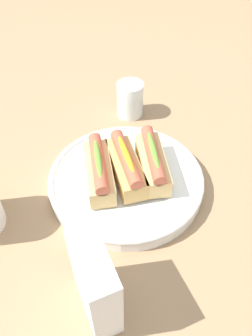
{
  "coord_description": "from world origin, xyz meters",
  "views": [
    {
      "loc": [
        -0.47,
        0.08,
        0.54
      ],
      "look_at": [
        -0.01,
        0.01,
        0.05
      ],
      "focal_mm": 35.65,
      "sensor_mm": 36.0,
      "label": 1
    }
  ],
  "objects_px": {
    "hotdog_front": "(152,161)",
    "hotdog_back": "(126,165)",
    "water_glass": "(130,101)",
    "serving_bowl": "(126,180)",
    "napkin_box": "(95,283)",
    "hotdog_side": "(99,170)"
  },
  "relations": [
    {
      "from": "hotdog_front",
      "to": "napkin_box",
      "type": "xyz_separation_m",
      "value": [
        -0.25,
        0.13,
        0.01
      ]
    },
    {
      "from": "hotdog_back",
      "to": "napkin_box",
      "type": "relative_size",
      "value": 1.04
    },
    {
      "from": "hotdog_side",
      "to": "napkin_box",
      "type": "height_order",
      "value": "napkin_box"
    },
    {
      "from": "hotdog_front",
      "to": "hotdog_back",
      "type": "height_order",
      "value": "same"
    },
    {
      "from": "hotdog_front",
      "to": "serving_bowl",
      "type": "bearing_deg",
      "value": 94.59
    },
    {
      "from": "serving_bowl",
      "to": "napkin_box",
      "type": "bearing_deg",
      "value": 161.84
    },
    {
      "from": "water_glass",
      "to": "hotdog_back",
      "type": "bearing_deg",
      "value": 169.61
    },
    {
      "from": "hotdog_front",
      "to": "hotdog_side",
      "type": "relative_size",
      "value": 1.0
    },
    {
      "from": "hotdog_front",
      "to": "hotdog_back",
      "type": "relative_size",
      "value": 0.97
    },
    {
      "from": "hotdog_back",
      "to": "water_glass",
      "type": "distance_m",
      "value": 0.25
    },
    {
      "from": "hotdog_front",
      "to": "hotdog_back",
      "type": "xyz_separation_m",
      "value": [
        -0.0,
        0.05,
        0.0
      ]
    },
    {
      "from": "serving_bowl",
      "to": "hotdog_back",
      "type": "bearing_deg",
      "value": 90.0
    },
    {
      "from": "serving_bowl",
      "to": "napkin_box",
      "type": "height_order",
      "value": "napkin_box"
    },
    {
      "from": "hotdog_side",
      "to": "napkin_box",
      "type": "xyz_separation_m",
      "value": [
        -0.24,
        0.02,
        0.01
      ]
    },
    {
      "from": "serving_bowl",
      "to": "hotdog_front",
      "type": "bearing_deg",
      "value": -85.41
    },
    {
      "from": "water_glass",
      "to": "napkin_box",
      "type": "distance_m",
      "value": 0.51
    },
    {
      "from": "hotdog_side",
      "to": "water_glass",
      "type": "distance_m",
      "value": 0.27
    },
    {
      "from": "hotdog_back",
      "to": "water_glass",
      "type": "bearing_deg",
      "value": -10.39
    },
    {
      "from": "hotdog_front",
      "to": "water_glass",
      "type": "distance_m",
      "value": 0.25
    },
    {
      "from": "hotdog_back",
      "to": "water_glass",
      "type": "xyz_separation_m",
      "value": [
        0.25,
        -0.05,
        -0.02
      ]
    },
    {
      "from": "serving_bowl",
      "to": "hotdog_front",
      "type": "xyz_separation_m",
      "value": [
        0.0,
        -0.05,
        0.04
      ]
    },
    {
      "from": "serving_bowl",
      "to": "hotdog_front",
      "type": "relative_size",
      "value": 2.14
    }
  ]
}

